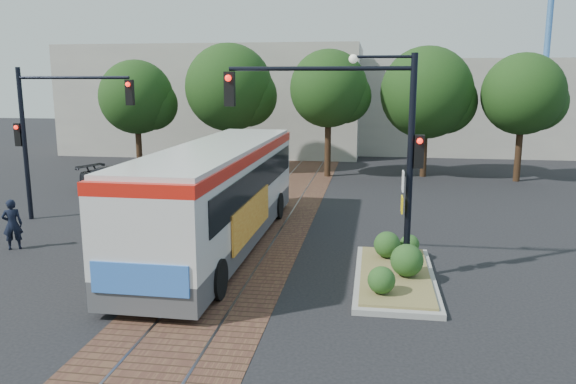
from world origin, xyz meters
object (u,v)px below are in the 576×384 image
signal_pole_left (49,123)px  parked_car (122,181)px  traffic_island (396,268)px  signal_pole_main (365,131)px  city_bus (219,190)px  officer (12,224)px

signal_pole_left → parked_car: signal_pole_left is taller
traffic_island → parked_car: parked_car is taller
signal_pole_left → traffic_island: bearing=-20.4°
traffic_island → signal_pole_main: bearing=174.6°
city_bus → signal_pole_main: (4.80, -2.36, 2.25)m
officer → parked_car: (-0.30, 8.92, -0.16)m
signal_pole_left → officer: (0.78, -3.90, -3.02)m
signal_pole_left → parked_car: bearing=84.6°
signal_pole_main → signal_pole_left: (-12.23, 4.80, -0.29)m
traffic_island → signal_pole_left: bearing=159.6°
traffic_island → officer: size_ratio=3.07×
city_bus → parked_car: size_ratio=2.69×
traffic_island → officer: (-12.41, 1.00, 0.52)m
officer → traffic_island: bearing=145.2°
traffic_island → parked_car: bearing=142.0°
signal_pole_main → city_bus: bearing=153.8°
city_bus → parked_car: city_bus is taller
city_bus → signal_pole_left: size_ratio=2.14×
officer → city_bus: bearing=162.1°
city_bus → parked_car: 10.28m
city_bus → parked_car: bearing=133.6°
officer → signal_pole_main: bearing=145.3°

